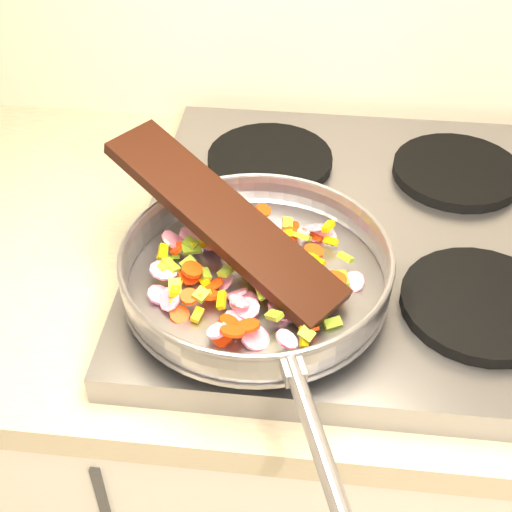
# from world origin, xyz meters

# --- Properties ---
(cooktop) EXTENTS (0.60, 0.60, 0.04)m
(cooktop) POSITION_xyz_m (-0.70, 1.67, 0.92)
(cooktop) COLOR #939399
(cooktop) RESTS_ON counter_top
(grate_fl) EXTENTS (0.19, 0.19, 0.02)m
(grate_fl) POSITION_xyz_m (-0.84, 1.52, 0.95)
(grate_fl) COLOR black
(grate_fl) RESTS_ON cooktop
(grate_fr) EXTENTS (0.19, 0.19, 0.02)m
(grate_fr) POSITION_xyz_m (-0.56, 1.52, 0.95)
(grate_fr) COLOR black
(grate_fr) RESTS_ON cooktop
(grate_bl) EXTENTS (0.19, 0.19, 0.02)m
(grate_bl) POSITION_xyz_m (-0.84, 1.81, 0.95)
(grate_bl) COLOR black
(grate_bl) RESTS_ON cooktop
(grate_br) EXTENTS (0.19, 0.19, 0.02)m
(grate_br) POSITION_xyz_m (-0.56, 1.81, 0.95)
(grate_br) COLOR black
(grate_br) RESTS_ON cooktop
(saute_pan) EXTENTS (0.36, 0.51, 0.05)m
(saute_pan) POSITION_xyz_m (-0.83, 1.52, 0.98)
(saute_pan) COLOR #9E9EA5
(saute_pan) RESTS_ON grate_fl
(vegetable_heap) EXTENTS (0.26, 0.25, 0.05)m
(vegetable_heap) POSITION_xyz_m (-0.83, 1.52, 0.98)
(vegetable_heap) COLOR red
(vegetable_heap) RESTS_ON saute_pan
(wooden_spatula) EXTENTS (0.32, 0.25, 0.11)m
(wooden_spatula) POSITION_xyz_m (-0.87, 1.55, 1.03)
(wooden_spatula) COLOR black
(wooden_spatula) RESTS_ON saute_pan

